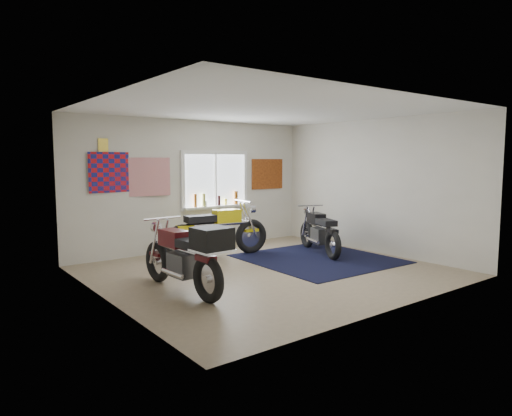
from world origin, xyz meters
TOP-DOWN VIEW (x-y plane):
  - ground at (0.00, 0.00)m, footprint 5.50×5.50m
  - room_shell at (0.00, 0.00)m, footprint 5.50×5.50m
  - navy_rug at (1.35, 0.17)m, footprint 2.57×2.67m
  - window_assembly at (0.50, 2.47)m, footprint 1.66×0.17m
  - oil_bottles at (0.49, 2.40)m, footprint 1.11×0.09m
  - flag_display at (-1.90, 2.48)m, footprint 1.60×0.10m
  - triumph_poster at (1.95, 2.48)m, footprint 0.90×0.03m
  - yellow_triumph at (-0.07, 1.50)m, footprint 2.16×0.65m
  - black_chrome_bike at (1.75, 0.55)m, footprint 0.83×1.76m
  - maroon_tourer at (-1.74, -0.32)m, footprint 0.61×2.03m

SIDE VIEW (x-z plane):
  - ground at x=0.00m, z-range 0.00..0.00m
  - navy_rug at x=1.35m, z-range 0.00..0.01m
  - black_chrome_bike at x=1.75m, z-range -0.06..0.89m
  - yellow_triumph at x=-0.07m, z-range -0.07..1.02m
  - maroon_tourer at x=-1.74m, z-range 0.02..1.05m
  - oil_bottles at x=0.49m, z-range 0.88..1.18m
  - window_assembly at x=0.50m, z-range 0.74..2.00m
  - triumph_poster at x=1.95m, z-range 1.20..1.90m
  - room_shell at x=0.00m, z-range -1.11..4.39m
  - flag_display at x=-1.90m, z-range 1.56..2.73m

